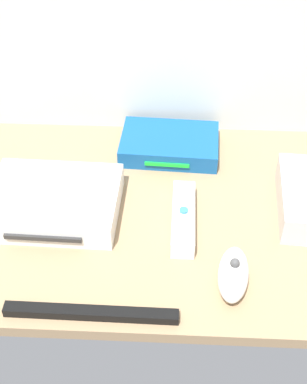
# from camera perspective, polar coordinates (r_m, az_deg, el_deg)

# --- Properties ---
(ground_plane) EXTENTS (1.00, 0.48, 0.02)m
(ground_plane) POSITION_cam_1_polar(r_m,az_deg,el_deg) (0.90, 0.00, -2.39)
(ground_plane) COLOR #9E7F5B
(ground_plane) RESTS_ON ground
(game_console) EXTENTS (0.21, 0.17, 0.04)m
(game_console) POSITION_cam_1_polar(r_m,az_deg,el_deg) (0.89, -10.56, -1.04)
(game_console) COLOR white
(game_console) RESTS_ON ground_plane
(network_router) EXTENTS (0.19, 0.13, 0.03)m
(network_router) POSITION_cam_1_polar(r_m,az_deg,el_deg) (1.00, 1.73, 5.13)
(network_router) COLOR #145193
(network_router) RESTS_ON ground_plane
(remote_wand) EXTENTS (0.04, 0.15, 0.03)m
(remote_wand) POSITION_cam_1_polar(r_m,az_deg,el_deg) (0.86, 3.22, -2.79)
(remote_wand) COLOR white
(remote_wand) RESTS_ON ground_plane
(remote_nunchuk) EXTENTS (0.06, 0.10, 0.05)m
(remote_nunchuk) POSITION_cam_1_polar(r_m,az_deg,el_deg) (0.78, 8.52, -8.65)
(remote_nunchuk) COLOR white
(remote_nunchuk) RESTS_ON ground_plane
(sensor_bar) EXTENTS (0.24, 0.02, 0.01)m
(sensor_bar) POSITION_cam_1_polar(r_m,az_deg,el_deg) (0.75, -6.70, -12.72)
(sensor_bar) COLOR black
(sensor_bar) RESTS_ON ground_plane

